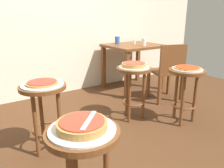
{
  "coord_description": "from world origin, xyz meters",
  "views": [
    {
      "loc": [
        -1.25,
        -1.76,
        1.24
      ],
      "look_at": [
        -0.08,
        -0.02,
        0.58
      ],
      "focal_mm": 35.68,
      "sensor_mm": 36.0,
      "label": 1
    }
  ],
  "objects_px": {
    "serving_plate_foreground": "(82,129)",
    "stool_foreground": "(84,156)",
    "cup_near_edge": "(144,42)",
    "serving_plate_middle": "(187,69)",
    "pizza_middle": "(187,68)",
    "serving_plate_rear": "(134,67)",
    "dining_table": "(134,52)",
    "condiment_shaker": "(134,42)",
    "cup_far_edge": "(117,40)",
    "stool_middle": "(186,83)",
    "wooden_chair": "(168,70)",
    "stool_rear": "(134,81)",
    "pizza_leftside": "(42,83)",
    "serving_plate_leftside": "(42,84)",
    "pizza_server_knife": "(89,120)",
    "pizza_foreground": "(82,125)",
    "pizza_rear": "(134,65)",
    "stool_leftside": "(44,102)"
  },
  "relations": [
    {
      "from": "serving_plate_foreground",
      "to": "stool_foreground",
      "type": "bearing_deg",
      "value": -135.0
    },
    {
      "from": "serving_plate_foreground",
      "to": "cup_near_edge",
      "type": "distance_m",
      "value": 2.61
    },
    {
      "from": "serving_plate_middle",
      "to": "pizza_middle",
      "type": "distance_m",
      "value": 0.02
    },
    {
      "from": "pizza_middle",
      "to": "serving_plate_rear",
      "type": "relative_size",
      "value": 0.8
    },
    {
      "from": "serving_plate_middle",
      "to": "dining_table",
      "type": "distance_m",
      "value": 1.39
    },
    {
      "from": "serving_plate_rear",
      "to": "pizza_middle",
      "type": "bearing_deg",
      "value": -43.83
    },
    {
      "from": "serving_plate_rear",
      "to": "condiment_shaker",
      "type": "xyz_separation_m",
      "value": [
        0.8,
        0.98,
        0.15
      ]
    },
    {
      "from": "stool_foreground",
      "to": "cup_far_edge",
      "type": "height_order",
      "value": "cup_far_edge"
    },
    {
      "from": "stool_middle",
      "to": "serving_plate_middle",
      "type": "bearing_deg",
      "value": 0.0
    },
    {
      "from": "wooden_chair",
      "to": "serving_plate_middle",
      "type": "bearing_deg",
      "value": -120.99
    },
    {
      "from": "stool_rear",
      "to": "pizza_leftside",
      "type": "bearing_deg",
      "value": -175.93
    },
    {
      "from": "stool_rear",
      "to": "serving_plate_foreground",
      "type": "bearing_deg",
      "value": -139.64
    },
    {
      "from": "serving_plate_foreground",
      "to": "serving_plate_rear",
      "type": "bearing_deg",
      "value": 40.36
    },
    {
      "from": "serving_plate_middle",
      "to": "serving_plate_leftside",
      "type": "distance_m",
      "value": 1.57
    },
    {
      "from": "stool_middle",
      "to": "pizza_server_knife",
      "type": "distance_m",
      "value": 1.7
    },
    {
      "from": "pizza_foreground",
      "to": "pizza_middle",
      "type": "height_order",
      "value": "pizza_foreground"
    },
    {
      "from": "serving_plate_rear",
      "to": "condiment_shaker",
      "type": "relative_size",
      "value": 4.8
    },
    {
      "from": "pizza_foreground",
      "to": "wooden_chair",
      "type": "xyz_separation_m",
      "value": [
        1.96,
        1.18,
        -0.21
      ]
    },
    {
      "from": "stool_foreground",
      "to": "pizza_rear",
      "type": "height_order",
      "value": "pizza_rear"
    },
    {
      "from": "pizza_foreground",
      "to": "wooden_chair",
      "type": "height_order",
      "value": "wooden_chair"
    },
    {
      "from": "serving_plate_middle",
      "to": "pizza_server_knife",
      "type": "xyz_separation_m",
      "value": [
        -1.57,
        -0.6,
        0.06
      ]
    },
    {
      "from": "serving_plate_rear",
      "to": "pizza_server_knife",
      "type": "distance_m",
      "value": 1.53
    },
    {
      "from": "stool_foreground",
      "to": "stool_middle",
      "type": "distance_m",
      "value": 1.7
    },
    {
      "from": "stool_middle",
      "to": "stool_leftside",
      "type": "distance_m",
      "value": 1.57
    },
    {
      "from": "serving_plate_foreground",
      "to": "stool_middle",
      "type": "xyz_separation_m",
      "value": [
        1.6,
        0.58,
        -0.17
      ]
    },
    {
      "from": "pizza_foreground",
      "to": "pizza_leftside",
      "type": "bearing_deg",
      "value": 85.61
    },
    {
      "from": "dining_table",
      "to": "wooden_chair",
      "type": "bearing_deg",
      "value": -87.16
    },
    {
      "from": "pizza_foreground",
      "to": "dining_table",
      "type": "xyz_separation_m",
      "value": [
        1.93,
        1.93,
        -0.05
      ]
    },
    {
      "from": "stool_middle",
      "to": "pizza_middle",
      "type": "xyz_separation_m",
      "value": [
        0.0,
        0.0,
        0.18
      ]
    },
    {
      "from": "stool_middle",
      "to": "cup_near_edge",
      "type": "height_order",
      "value": "cup_near_edge"
    },
    {
      "from": "cup_far_edge",
      "to": "stool_rear",
      "type": "bearing_deg",
      "value": -116.5
    },
    {
      "from": "stool_middle",
      "to": "stool_rear",
      "type": "xyz_separation_m",
      "value": [
        -0.43,
        0.41,
        0.0
      ]
    },
    {
      "from": "pizza_foreground",
      "to": "dining_table",
      "type": "height_order",
      "value": "dining_table"
    },
    {
      "from": "stool_foreground",
      "to": "stool_leftside",
      "type": "height_order",
      "value": "same"
    },
    {
      "from": "dining_table",
      "to": "serving_plate_leftside",
      "type": "bearing_deg",
      "value": -151.37
    },
    {
      "from": "pizza_leftside",
      "to": "cup_far_edge",
      "type": "height_order",
      "value": "cup_far_edge"
    },
    {
      "from": "serving_plate_middle",
      "to": "stool_foreground",
      "type": "bearing_deg",
      "value": -160.07
    },
    {
      "from": "stool_leftside",
      "to": "wooden_chair",
      "type": "bearing_deg",
      "value": 8.0
    },
    {
      "from": "stool_leftside",
      "to": "serving_plate_foreground",
      "type": "bearing_deg",
      "value": -94.39
    },
    {
      "from": "pizza_foreground",
      "to": "serving_plate_rear",
      "type": "distance_m",
      "value": 1.54
    },
    {
      "from": "stool_leftside",
      "to": "cup_near_edge",
      "type": "bearing_deg",
      "value": 23.04
    },
    {
      "from": "stool_middle",
      "to": "stool_rear",
      "type": "relative_size",
      "value": 1.0
    },
    {
      "from": "cup_near_edge",
      "to": "wooden_chair",
      "type": "height_order",
      "value": "cup_near_edge"
    },
    {
      "from": "serving_plate_foreground",
      "to": "condiment_shaker",
      "type": "height_order",
      "value": "condiment_shaker"
    },
    {
      "from": "stool_middle",
      "to": "stool_rear",
      "type": "distance_m",
      "value": 0.6
    },
    {
      "from": "pizza_server_knife",
      "to": "wooden_chair",
      "type": "bearing_deg",
      "value": -13.24
    },
    {
      "from": "pizza_leftside",
      "to": "pizza_server_knife",
      "type": "height_order",
      "value": "pizza_server_knife"
    },
    {
      "from": "cup_near_edge",
      "to": "pizza_rear",
      "type": "bearing_deg",
      "value": -137.4
    },
    {
      "from": "serving_plate_foreground",
      "to": "cup_far_edge",
      "type": "xyz_separation_m",
      "value": [
        1.75,
        2.15,
        0.17
      ]
    },
    {
      "from": "stool_leftside",
      "to": "wooden_chair",
      "type": "xyz_separation_m",
      "value": [
        1.89,
        0.27,
        -0.02
      ]
    }
  ]
}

